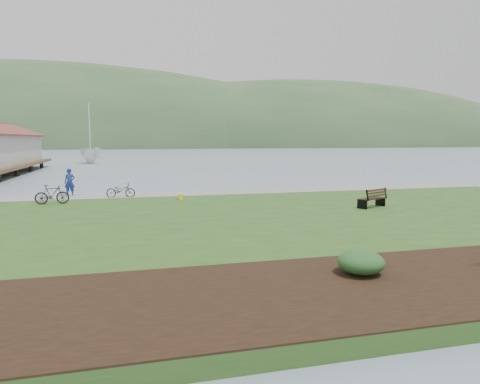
% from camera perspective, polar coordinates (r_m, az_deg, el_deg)
% --- Properties ---
extents(ground, '(600.00, 600.00, 0.00)m').
position_cam_1_polar(ground, '(19.10, 2.99, -3.76)').
color(ground, gray).
rests_on(ground, ground).
extents(lawn, '(34.00, 20.00, 0.40)m').
position_cam_1_polar(lawn, '(17.19, 4.97, -4.31)').
color(lawn, '#294E1B').
rests_on(lawn, ground).
extents(shoreline_path, '(34.00, 2.20, 0.03)m').
position_cam_1_polar(shoreline_path, '(25.62, -1.58, -0.04)').
color(shoreline_path, gray).
rests_on(shoreline_path, lawn).
extents(far_hillside, '(580.00, 80.00, 38.00)m').
position_cam_1_polar(far_hillside, '(189.67, -6.54, 5.95)').
color(far_hillside, '#33542F').
rests_on(far_hillside, ground).
extents(park_bench, '(1.61, 1.17, 0.93)m').
position_cam_1_polar(park_bench, '(20.90, 17.37, -0.74)').
color(park_bench, black).
rests_on(park_bench, lawn).
extents(person, '(0.69, 0.49, 1.83)m').
position_cam_1_polar(person, '(25.73, -21.77, 1.50)').
color(person, navy).
rests_on(person, lawn).
extents(bicycle_a, '(0.74, 1.60, 0.81)m').
position_cam_1_polar(bicycle_a, '(24.23, -15.62, 0.22)').
color(bicycle_a, black).
rests_on(bicycle_a, lawn).
extents(bicycle_b, '(0.55, 1.61, 0.95)m').
position_cam_1_polar(bicycle_b, '(22.95, -23.79, -0.31)').
color(bicycle_b, black).
rests_on(bicycle_b, lawn).
extents(sailboat, '(13.48, 13.60, 27.96)m').
position_cam_1_polar(sailboat, '(67.03, -19.23, 3.62)').
color(sailboat, silver).
rests_on(sailboat, ground).
extents(pannier, '(0.21, 0.32, 0.34)m').
position_cam_1_polar(pannier, '(22.83, -7.90, -0.58)').
color(pannier, '#F6F81D').
rests_on(pannier, lawn).
extents(shrub_0, '(1.10, 1.10, 0.55)m').
position_cam_1_polar(shrub_0, '(10.56, 15.82, -8.99)').
color(shrub_0, '#1E4C21').
rests_on(shrub_0, garden_bed).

